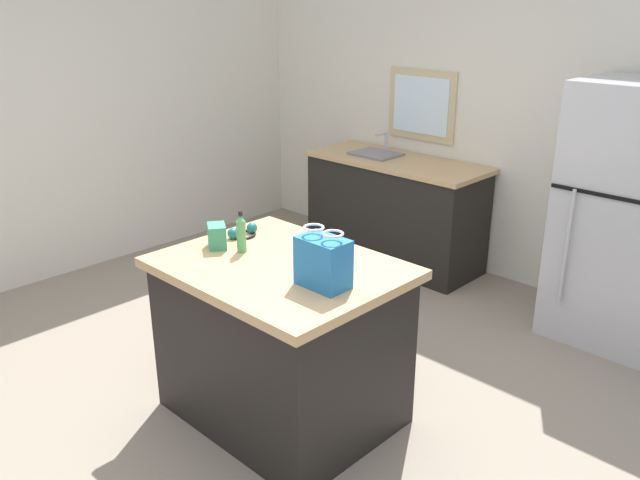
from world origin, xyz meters
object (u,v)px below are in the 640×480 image
Objects in this scene: small_box at (217,236)px; ear_defenders at (243,232)px; refrigerator at (626,216)px; shopping_bag at (323,262)px; bottle at (241,234)px; kitchen_island at (282,340)px.

ear_defenders is at bearing 100.61° from small_box.
refrigerator is 2.66m from small_box.
shopping_bag is 1.44× the size of ear_defenders.
shopping_bag is 0.78m from small_box.
bottle is at bearing -118.82° from refrigerator.
bottle is at bearing -40.67° from ear_defenders.
small_box is 0.22m from ear_defenders.
refrigerator is 2.33m from shopping_bag.
shopping_bag is at bearing -12.23° from ear_defenders.
ear_defenders is (-1.41, -2.07, 0.07)m from refrigerator.
kitchen_island is at bearing 5.83° from bottle.
bottle reaches higher than kitchen_island.
bottle is at bearing 19.59° from small_box.
small_box is (-1.37, -2.28, 0.11)m from refrigerator.
ear_defenders is (-0.19, 0.16, -0.08)m from bottle.
shopping_bag reaches higher than kitchen_island.
refrigerator is at bearing 75.04° from shopping_bag.
kitchen_island is at bearing -113.40° from refrigerator.
kitchen_island is 4.29× the size of shopping_bag.
kitchen_island is 0.71× the size of refrigerator.
kitchen_island is 6.20× the size of ear_defenders.
small_box is 0.16m from bottle.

